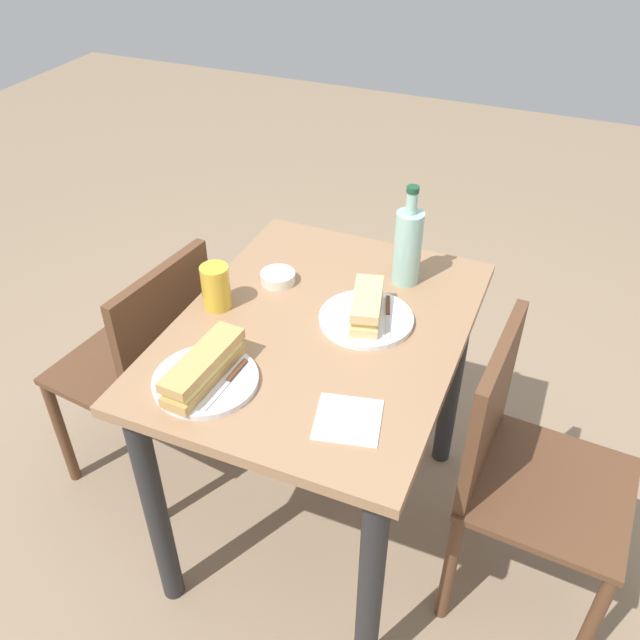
% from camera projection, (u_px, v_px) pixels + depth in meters
% --- Properties ---
extents(ground_plane, '(8.00, 8.00, 0.00)m').
position_uv_depth(ground_plane, '(320.00, 516.00, 2.17)').
color(ground_plane, '#8C755B').
extents(dining_table, '(0.92, 0.71, 0.78)m').
position_uv_depth(dining_table, '(320.00, 372.00, 1.79)').
color(dining_table, '#997251').
rests_on(dining_table, ground).
extents(chair_far, '(0.43, 0.43, 0.86)m').
position_uv_depth(chair_far, '(520.00, 466.00, 1.71)').
color(chair_far, brown).
rests_on(chair_far, ground).
extents(chair_near, '(0.45, 0.45, 0.86)m').
position_uv_depth(chair_near, '(149.00, 364.00, 2.02)').
color(chair_near, brown).
rests_on(chair_near, ground).
extents(plate_near, '(0.24, 0.24, 0.01)m').
position_uv_depth(plate_near, '(366.00, 319.00, 1.71)').
color(plate_near, white).
rests_on(plate_near, dining_table).
extents(baguette_sandwich_near, '(0.20, 0.11, 0.07)m').
position_uv_depth(baguette_sandwich_near, '(367.00, 306.00, 1.69)').
color(baguette_sandwich_near, '#DBB77A').
rests_on(baguette_sandwich_near, plate_near).
extents(knife_near, '(0.17, 0.07, 0.01)m').
position_uv_depth(knife_near, '(388.00, 315.00, 1.71)').
color(knife_near, silver).
rests_on(knife_near, plate_near).
extents(plate_far, '(0.24, 0.24, 0.01)m').
position_uv_depth(plate_far, '(206.00, 380.00, 1.53)').
color(plate_far, white).
rests_on(plate_far, dining_table).
extents(baguette_sandwich_far, '(0.25, 0.09, 0.07)m').
position_uv_depth(baguette_sandwich_far, '(204.00, 367.00, 1.50)').
color(baguette_sandwich_far, tan).
rests_on(baguette_sandwich_far, plate_far).
extents(knife_far, '(0.18, 0.02, 0.01)m').
position_uv_depth(knife_far, '(228.00, 381.00, 1.51)').
color(knife_far, silver).
rests_on(knife_far, plate_far).
extents(water_bottle, '(0.08, 0.08, 0.29)m').
position_uv_depth(water_bottle, '(408.00, 246.00, 1.79)').
color(water_bottle, '#99C6B7').
rests_on(water_bottle, dining_table).
extents(beer_glass, '(0.07, 0.07, 0.12)m').
position_uv_depth(beer_glass, '(216.00, 287.00, 1.73)').
color(beer_glass, gold).
rests_on(beer_glass, dining_table).
extents(olive_bowl, '(0.10, 0.10, 0.03)m').
position_uv_depth(olive_bowl, '(278.00, 277.00, 1.85)').
color(olive_bowl, silver).
rests_on(olive_bowl, dining_table).
extents(paper_napkin, '(0.17, 0.17, 0.00)m').
position_uv_depth(paper_napkin, '(348.00, 420.00, 1.44)').
color(paper_napkin, white).
rests_on(paper_napkin, dining_table).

